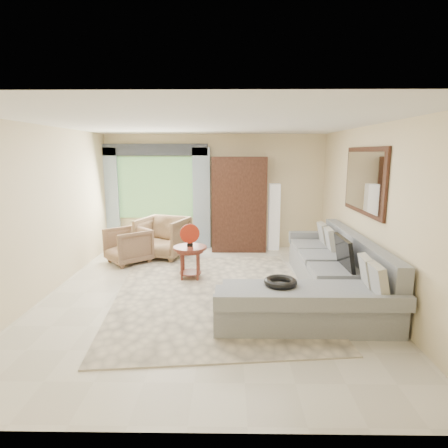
{
  "coord_description": "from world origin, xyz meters",
  "views": [
    {
      "loc": [
        0.34,
        -5.6,
        2.19
      ],
      "look_at": [
        0.25,
        0.35,
        1.05
      ],
      "focal_mm": 30.0,
      "sensor_mm": 36.0,
      "label": 1
    }
  ],
  "objects_px": {
    "potted_plant": "(122,241)",
    "tv_screen": "(344,253)",
    "armchair_left": "(128,246)",
    "armchair_right": "(163,237)",
    "armoire": "(239,204)",
    "sectional_sofa": "(325,280)",
    "floor_lamp": "(274,217)",
    "coffee_table": "(190,262)"
  },
  "relations": [
    {
      "from": "potted_plant",
      "to": "tv_screen",
      "type": "bearing_deg",
      "value": -33.12
    },
    {
      "from": "armchair_left",
      "to": "armchair_right",
      "type": "relative_size",
      "value": 0.82
    },
    {
      "from": "tv_screen",
      "to": "armoire",
      "type": "bearing_deg",
      "value": 117.28
    },
    {
      "from": "tv_screen",
      "to": "armoire",
      "type": "relative_size",
      "value": 0.35
    },
    {
      "from": "tv_screen",
      "to": "armchair_left",
      "type": "xyz_separation_m",
      "value": [
        -3.75,
        1.84,
        -0.37
      ]
    },
    {
      "from": "sectional_sofa",
      "to": "floor_lamp",
      "type": "distance_m",
      "value": 3.03
    },
    {
      "from": "potted_plant",
      "to": "floor_lamp",
      "type": "distance_m",
      "value": 3.46
    },
    {
      "from": "floor_lamp",
      "to": "sectional_sofa",
      "type": "bearing_deg",
      "value": -81.67
    },
    {
      "from": "armchair_left",
      "to": "armchair_right",
      "type": "height_order",
      "value": "armchair_right"
    },
    {
      "from": "coffee_table",
      "to": "tv_screen",
      "type": "bearing_deg",
      "value": -20.09
    },
    {
      "from": "sectional_sofa",
      "to": "coffee_table",
      "type": "bearing_deg",
      "value": 157.88
    },
    {
      "from": "sectional_sofa",
      "to": "potted_plant",
      "type": "xyz_separation_m",
      "value": [
        -3.84,
        2.67,
        -0.05
      ]
    },
    {
      "from": "sectional_sofa",
      "to": "armchair_right",
      "type": "height_order",
      "value": "sectional_sofa"
    },
    {
      "from": "sectional_sofa",
      "to": "potted_plant",
      "type": "bearing_deg",
      "value": 145.2
    },
    {
      "from": "sectional_sofa",
      "to": "tv_screen",
      "type": "height_order",
      "value": "tv_screen"
    },
    {
      "from": "coffee_table",
      "to": "armoire",
      "type": "bearing_deg",
      "value": 66.22
    },
    {
      "from": "tv_screen",
      "to": "sectional_sofa",
      "type": "bearing_deg",
      "value": 177.68
    },
    {
      "from": "floor_lamp",
      "to": "coffee_table",
      "type": "bearing_deg",
      "value": -129.02
    },
    {
      "from": "sectional_sofa",
      "to": "armoire",
      "type": "bearing_deg",
      "value": 113.06
    },
    {
      "from": "tv_screen",
      "to": "armchair_right",
      "type": "bearing_deg",
      "value": 143.93
    },
    {
      "from": "coffee_table",
      "to": "potted_plant",
      "type": "bearing_deg",
      "value": 133.52
    },
    {
      "from": "sectional_sofa",
      "to": "armchair_left",
      "type": "relative_size",
      "value": 4.46
    },
    {
      "from": "coffee_table",
      "to": "floor_lamp",
      "type": "bearing_deg",
      "value": 50.98
    },
    {
      "from": "armchair_right",
      "to": "potted_plant",
      "type": "height_order",
      "value": "armchair_right"
    },
    {
      "from": "armchair_left",
      "to": "tv_screen",
      "type": "bearing_deg",
      "value": 23.43
    },
    {
      "from": "sectional_sofa",
      "to": "armoire",
      "type": "height_order",
      "value": "armoire"
    },
    {
      "from": "armoire",
      "to": "floor_lamp",
      "type": "relative_size",
      "value": 1.4
    },
    {
      "from": "sectional_sofa",
      "to": "coffee_table",
      "type": "xyz_separation_m",
      "value": [
        -2.13,
        0.87,
        0.02
      ]
    },
    {
      "from": "tv_screen",
      "to": "potted_plant",
      "type": "bearing_deg",
      "value": 146.88
    },
    {
      "from": "floor_lamp",
      "to": "armchair_right",
      "type": "bearing_deg",
      "value": -163.79
    },
    {
      "from": "armchair_right",
      "to": "armoire",
      "type": "xyz_separation_m",
      "value": [
        1.61,
        0.64,
        0.62
      ]
    },
    {
      "from": "sectional_sofa",
      "to": "coffee_table",
      "type": "height_order",
      "value": "sectional_sofa"
    },
    {
      "from": "floor_lamp",
      "to": "armoire",
      "type": "bearing_deg",
      "value": -175.71
    },
    {
      "from": "armoire",
      "to": "floor_lamp",
      "type": "height_order",
      "value": "armoire"
    },
    {
      "from": "sectional_sofa",
      "to": "floor_lamp",
      "type": "height_order",
      "value": "floor_lamp"
    },
    {
      "from": "armchair_right",
      "to": "armoire",
      "type": "bearing_deg",
      "value": 40.03
    },
    {
      "from": "armchair_right",
      "to": "floor_lamp",
      "type": "bearing_deg",
      "value": 34.55
    },
    {
      "from": "sectional_sofa",
      "to": "armchair_left",
      "type": "bearing_deg",
      "value": 152.27
    },
    {
      "from": "sectional_sofa",
      "to": "coffee_table",
      "type": "relative_size",
      "value": 5.91
    },
    {
      "from": "potted_plant",
      "to": "coffee_table",
      "type": "bearing_deg",
      "value": -46.48
    },
    {
      "from": "sectional_sofa",
      "to": "tv_screen",
      "type": "xyz_separation_m",
      "value": [
        0.27,
        -0.01,
        0.44
      ]
    },
    {
      "from": "coffee_table",
      "to": "armchair_left",
      "type": "xyz_separation_m",
      "value": [
        -1.35,
        0.96,
        0.05
      ]
    }
  ]
}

